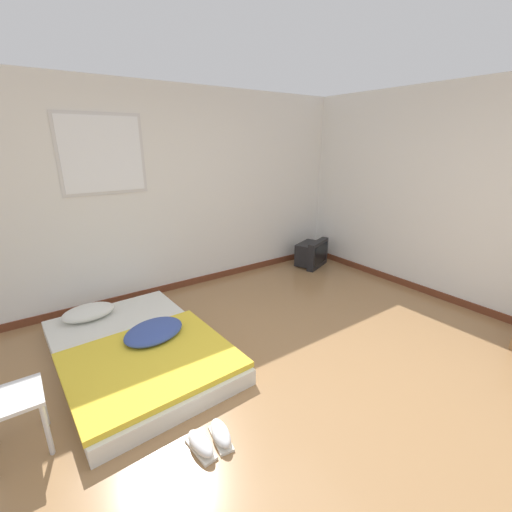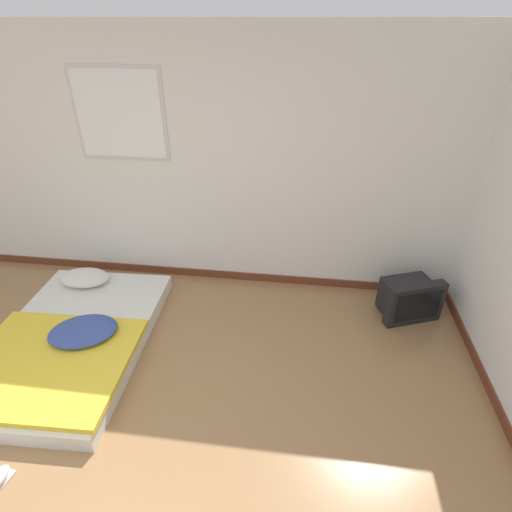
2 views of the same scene
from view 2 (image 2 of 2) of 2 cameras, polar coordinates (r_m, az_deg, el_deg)
wall_back at (r=4.16m, az=-8.89°, el=12.34°), size 7.82×0.08×2.60m
mattress_bed at (r=4.05m, az=-25.00°, el=-10.68°), size 1.39×2.05×0.29m
crt_tv at (r=4.26m, az=20.96°, el=-5.65°), size 0.61×0.52×0.43m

